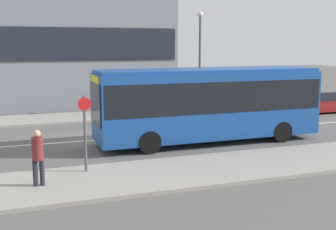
{
  "coord_description": "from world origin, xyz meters",
  "views": [
    {
      "loc": [
        -3.32,
        -19.31,
        4.4
      ],
      "look_at": [
        2.91,
        -1.77,
        1.31
      ],
      "focal_mm": 45.0,
      "sensor_mm": 36.0,
      "label": 1
    }
  ],
  "objects": [
    {
      "name": "city_bus",
      "position": [
        4.75,
        -2.07,
        1.93
      ],
      "size": [
        10.29,
        2.64,
        3.35
      ],
      "rotation": [
        0.0,
        0.0,
        -0.06
      ],
      "color": "#194793",
      "rests_on": "ground_plane"
    },
    {
      "name": "ground_plane",
      "position": [
        0.0,
        0.0,
        0.0
      ],
      "size": [
        120.0,
        120.0,
        0.0
      ],
      "primitive_type": "plane",
      "color": "#595654"
    },
    {
      "name": "sidewalk_far",
      "position": [
        0.0,
        6.25,
        0.07
      ],
      "size": [
        44.0,
        3.5,
        0.13
      ],
      "color": "gray",
      "rests_on": "ground_plane"
    },
    {
      "name": "pedestrian_near_stop",
      "position": [
        -2.9,
        -6.27,
        1.13
      ],
      "size": [
        0.35,
        0.34,
        1.75
      ],
      "rotation": [
        0.0,
        0.0,
        3.07
      ],
      "color": "#23232D",
      "rests_on": "sidewalk_near"
    },
    {
      "name": "street_lamp",
      "position": [
        7.61,
        5.41,
        4.04
      ],
      "size": [
        0.36,
        0.36,
        6.35
      ],
      "color": "#4C4C51",
      "rests_on": "sidewalk_far"
    },
    {
      "name": "bus_stop_sign",
      "position": [
        -1.3,
        -5.25,
        1.66
      ],
      "size": [
        0.44,
        0.12,
        2.61
      ],
      "color": "#4C4C51",
      "rests_on": "sidewalk_near"
    },
    {
      "name": "parked_car_0",
      "position": [
        14.89,
        3.26,
        0.66
      ],
      "size": [
        4.52,
        1.81,
        1.42
      ],
      "color": "maroon",
      "rests_on": "ground_plane"
    },
    {
      "name": "lane_centerline",
      "position": [
        0.0,
        0.0,
        0.0
      ],
      "size": [
        41.8,
        0.16,
        0.01
      ],
      "color": "silver",
      "rests_on": "ground_plane"
    },
    {
      "name": "sidewalk_near",
      "position": [
        0.0,
        -6.25,
        0.07
      ],
      "size": [
        44.0,
        3.5,
        0.13
      ],
      "color": "gray",
      "rests_on": "ground_plane"
    }
  ]
}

